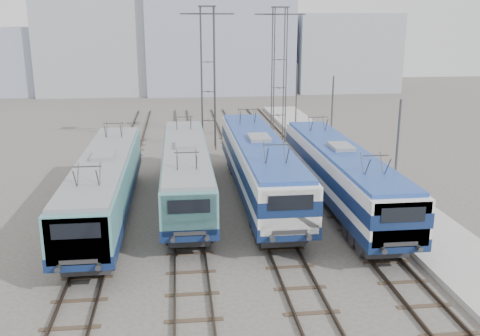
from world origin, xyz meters
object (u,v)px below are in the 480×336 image
(locomotive_center_right, at_px, (259,163))
(locomotive_far_left, at_px, (105,183))
(catenary_tower_west, at_px, (208,72))
(catenary_tower_east, at_px, (279,69))
(safety_cone, at_px, (411,231))
(mast_rear, at_px, (296,101))
(mast_mid, at_px, (331,124))
(locomotive_center_left, at_px, (186,169))
(locomotive_far_right, at_px, (341,172))
(mast_front, at_px, (396,166))

(locomotive_center_right, bearing_deg, locomotive_far_left, -164.43)
(catenary_tower_west, distance_m, catenary_tower_east, 6.80)
(catenary_tower_west, height_order, safety_cone, catenary_tower_west)
(catenary_tower_west, bearing_deg, mast_rear, 24.94)
(catenary_tower_west, distance_m, mast_mid, 12.16)
(mast_mid, distance_m, mast_rear, 12.00)
(catenary_tower_east, bearing_deg, locomotive_center_left, -117.84)
(locomotive_center_left, bearing_deg, mast_rear, 59.70)
(locomotive_center_left, relative_size, mast_rear, 2.48)
(locomotive_center_left, bearing_deg, locomotive_far_right, -12.76)
(locomotive_far_left, height_order, catenary_tower_west, catenary_tower_west)
(locomotive_far_left, bearing_deg, mast_front, -11.25)
(locomotive_far_left, height_order, mast_mid, mast_mid)
(locomotive_far_right, height_order, catenary_tower_west, catenary_tower_west)
(locomotive_center_right, xyz_separation_m, catenary_tower_west, (-2.25, 14.44, 4.24))
(locomotive_center_left, xyz_separation_m, safety_cone, (11.17, -7.21, -1.61))
(locomotive_far_right, relative_size, safety_cone, 34.61)
(locomotive_far_right, distance_m, safety_cone, 5.87)
(locomotive_center_right, xyz_separation_m, mast_mid, (6.35, 6.44, 1.10))
(locomotive_center_right, distance_m, mast_front, 8.51)
(locomotive_far_right, bearing_deg, catenary_tower_east, 90.77)
(locomotive_center_left, height_order, catenary_tower_west, catenary_tower_west)
(catenary_tower_west, bearing_deg, mast_mid, -42.93)
(catenary_tower_west, bearing_deg, safety_cone, -67.73)
(locomotive_center_left, xyz_separation_m, locomotive_center_right, (4.50, 0.13, 0.23))
(mast_mid, bearing_deg, locomotive_center_right, -134.61)
(locomotive_center_right, distance_m, catenary_tower_east, 17.50)
(catenary_tower_west, relative_size, mast_mid, 1.71)
(mast_front, distance_m, mast_rear, 24.00)
(mast_mid, bearing_deg, mast_front, -90.00)
(locomotive_center_right, height_order, mast_front, mast_front)
(locomotive_far_left, relative_size, safety_cone, 34.04)
(locomotive_far_right, distance_m, catenary_tower_east, 19.11)
(locomotive_center_left, relative_size, mast_mid, 2.48)
(locomotive_center_right, relative_size, safety_cone, 36.36)
(locomotive_far_left, xyz_separation_m, safety_cone, (15.67, -4.83, -1.65))
(locomotive_far_left, height_order, mast_rear, mast_rear)
(locomotive_far_right, distance_m, catenary_tower_west, 18.44)
(safety_cone, bearing_deg, mast_mid, 91.32)
(locomotive_far_left, height_order, locomotive_center_left, locomotive_far_left)
(locomotive_center_left, distance_m, mast_rear, 21.54)
(locomotive_center_left, xyz_separation_m, catenary_tower_east, (8.75, 16.57, 4.47))
(mast_mid, bearing_deg, locomotive_far_left, -149.77)
(locomotive_far_left, bearing_deg, locomotive_far_right, 1.45)
(locomotive_center_right, relative_size, mast_front, 2.70)
(locomotive_far_left, xyz_separation_m, catenary_tower_east, (13.25, 18.95, 4.44))
(locomotive_far_left, bearing_deg, catenary_tower_east, 55.03)
(mast_front, bearing_deg, mast_rear, 90.00)
(locomotive_center_right, relative_size, catenary_tower_west, 1.57)
(safety_cone, bearing_deg, locomotive_center_left, 147.14)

